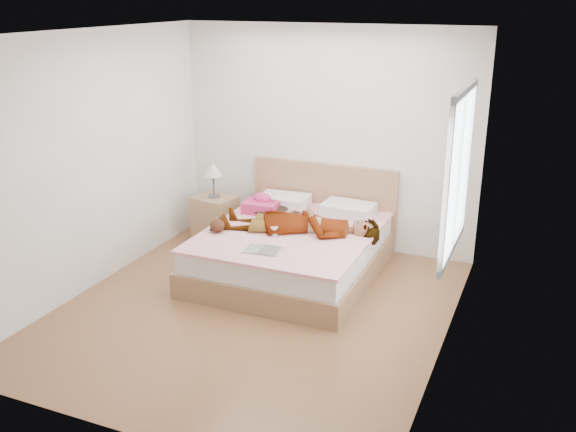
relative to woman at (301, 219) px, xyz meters
The scene contains 11 objects.
ground 1.18m from the woman, 95.19° to the right, with size 4.00×4.00×0.00m, color #56361B.
woman is the anchor object (origin of this frame).
hair 0.73m from the woman, 141.71° to the left, with size 0.43×0.52×0.08m, color black.
phone 0.65m from the woman, 141.34° to the left, with size 0.05×0.11×0.01m, color silver.
room_shell 2.02m from the woman, 22.54° to the right, with size 4.00×4.00×4.00m.
bed 0.36m from the woman, 158.24° to the left, with size 1.80×2.08×1.00m.
towel 0.75m from the woman, 149.46° to the left, with size 0.42×0.35×0.21m.
magazine 0.73m from the woman, 100.60° to the right, with size 0.41×0.29×0.02m.
coffee_mug 0.33m from the woman, 127.82° to the right, with size 0.12×0.09×0.09m.
plush_toy 0.89m from the woman, 154.00° to the right, with size 0.19×0.26×0.13m.
nightstand 1.47m from the woman, 159.44° to the left, with size 0.53×0.49×1.00m.
Camera 1 is at (2.48, -5.00, 2.92)m, focal length 40.00 mm.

